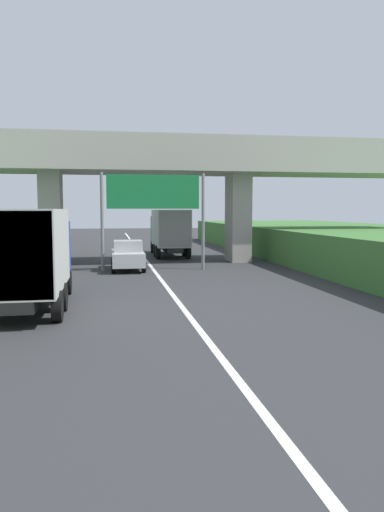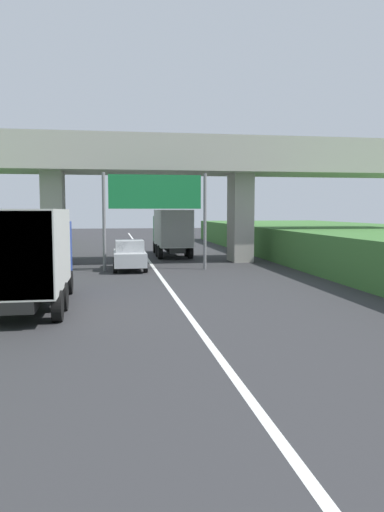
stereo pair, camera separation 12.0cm
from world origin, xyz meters
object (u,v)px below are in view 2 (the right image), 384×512
object	(u,v)px
truck_blue	(32,253)
car_silver	(130,255)
overhead_highway_sign	(155,198)
truck_green	(171,230)

from	to	relation	value
truck_blue	car_silver	xyz separation A→B (m)	(3.70, 10.48, -1.08)
overhead_highway_sign	truck_green	xyz separation A→B (m)	(1.95, 8.62, -2.13)
car_silver	overhead_highway_sign	bearing A→B (deg)	-11.15
truck_blue	truck_green	xyz separation A→B (m)	(7.11, 18.81, 0.00)
overhead_highway_sign	car_silver	size ratio (longest dim) A/B	1.43
truck_blue	car_silver	world-z (taller)	truck_blue
truck_green	truck_blue	bearing A→B (deg)	-110.70
overhead_highway_sign	truck_green	world-z (taller)	overhead_highway_sign
truck_blue	truck_green	world-z (taller)	same
truck_green	overhead_highway_sign	bearing A→B (deg)	-102.72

